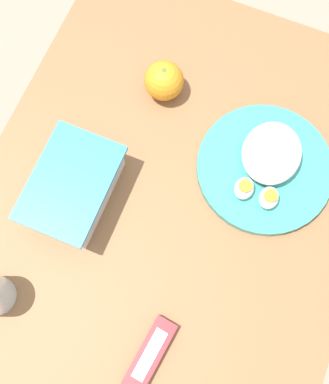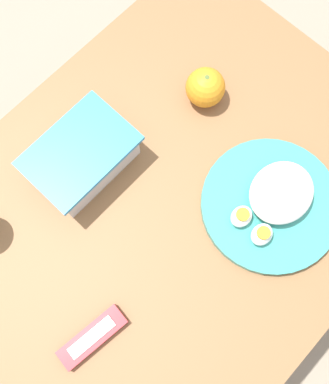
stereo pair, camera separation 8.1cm
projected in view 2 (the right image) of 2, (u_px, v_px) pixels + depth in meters
The scene contains 6 objects.
ground_plane at pixel (161, 261), 1.52m from camera, with size 10.00×10.00×0.00m, color gray.
table at pixel (159, 224), 0.93m from camera, with size 0.97×0.71×0.72m.
food_container at pixel (83, 159), 0.82m from camera, with size 0.19×0.13×0.08m.
orange_fruit at pixel (205, 87), 0.85m from camera, with size 0.08×0.08×0.08m.
rice_plate at pixel (273, 202), 0.81m from camera, with size 0.25×0.25×0.06m.
candy_bar at pixel (92, 337), 0.76m from camera, with size 0.13×0.05×0.02m.
Camera 2 is at (-0.13, -0.14, 1.53)m, focal length 42.00 mm.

